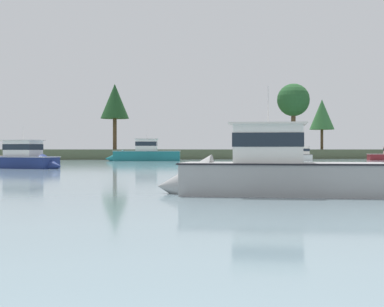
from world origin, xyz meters
name	(u,v)px	position (x,y,z in m)	size (l,w,h in m)	color
far_shore_bank	(144,153)	(0.00, 93.83, 0.74)	(240.24, 42.45, 1.48)	#4C563D
cruiser_navy	(26,161)	(-14.54, 36.67, 0.54)	(6.97, 5.65, 4.05)	navy
cruiser_grey	(260,179)	(-4.21, 9.46, 0.50)	(7.76, 4.55, 4.33)	gray
cruiser_white	(303,157)	(18.33, 62.25, 0.41)	(3.75, 6.66, 3.12)	white
dinghy_orange	(252,163)	(6.16, 45.39, 0.14)	(2.02, 3.67, 0.54)	orange
cruiser_teal	(141,156)	(-3.28, 63.06, 0.61)	(9.95, 4.29, 5.04)	#196B70
shore_tree_left	(115,102)	(-5.47, 90.00, 9.85)	(4.97, 4.97, 11.51)	brown
shore_tree_right	(322,115)	(28.84, 80.21, 7.36)	(4.16, 4.16, 8.47)	brown
shore_tree_far_right	(293,101)	(23.42, 79.31, 9.58)	(5.39, 5.39, 10.91)	brown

